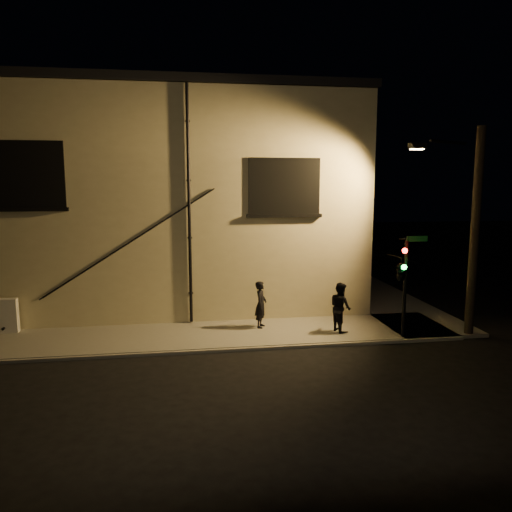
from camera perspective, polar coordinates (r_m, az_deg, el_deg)
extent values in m
plane|color=black|center=(15.72, -0.39, -10.68)|extent=(90.00, 90.00, 0.00)
cube|color=slate|center=(16.99, -11.35, -9.15)|extent=(20.00, 3.00, 0.12)
cube|color=slate|center=(24.82, 11.84, -3.52)|extent=(3.00, 16.00, 0.12)
cube|color=beige|center=(23.71, -10.90, 6.17)|extent=(16.00, 12.00, 8.50)
cube|color=black|center=(23.94, -11.21, 16.75)|extent=(16.20, 12.20, 0.30)
cube|color=black|center=(18.30, -24.41, 8.50)|extent=(2.20, 0.10, 2.20)
cube|color=black|center=(18.32, -24.40, 8.50)|extent=(1.98, 0.05, 1.98)
cube|color=black|center=(18.06, 3.26, 7.99)|extent=(2.60, 0.10, 2.00)
cube|color=#A5B28C|center=(18.07, 3.25, 7.99)|extent=(2.38, 0.05, 1.78)
cylinder|color=black|center=(17.62, -7.65, 5.66)|extent=(0.11, 0.11, 8.30)
cylinder|color=black|center=(17.85, -14.64, 1.28)|extent=(5.96, 0.04, 3.75)
cylinder|color=black|center=(17.83, -14.27, 1.48)|extent=(5.96, 0.04, 3.75)
imported|color=black|center=(17.40, 0.56, -5.56)|extent=(0.58, 0.70, 1.63)
imported|color=black|center=(17.20, 9.63, -5.76)|extent=(0.81, 0.94, 1.68)
cylinder|color=black|center=(17.00, 16.64, -3.59)|extent=(0.12, 0.12, 3.17)
imported|color=black|center=(16.68, 16.23, -1.46)|extent=(0.54, 1.93, 0.77)
sphere|color=#FF140C|center=(16.43, 16.65, 0.58)|extent=(0.17, 0.17, 0.17)
sphere|color=#14FF3F|center=(16.51, 16.57, -1.23)|extent=(0.17, 0.17, 0.17)
cube|color=#0C4C1E|center=(16.90, 17.95, 1.89)|extent=(0.70, 0.03, 0.18)
cylinder|color=black|center=(17.77, 23.73, 2.28)|extent=(0.29, 0.29, 6.92)
cylinder|color=black|center=(17.79, 21.12, 12.05)|extent=(1.76, 0.96, 0.10)
cube|color=black|center=(17.89, 17.94, 11.88)|extent=(0.55, 0.28, 0.18)
cube|color=#FFC672|center=(17.89, 17.93, 11.56)|extent=(0.42, 0.20, 0.04)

